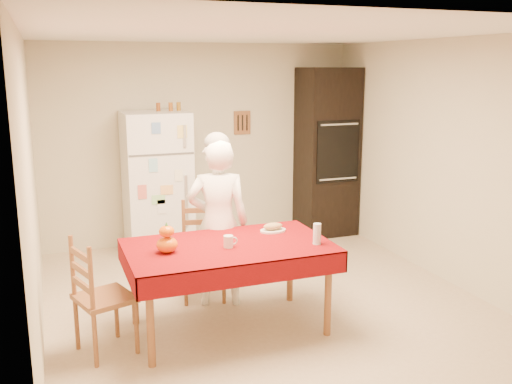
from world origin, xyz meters
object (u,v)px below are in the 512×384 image
seated_woman (218,223)px  chair_left (96,293)px  dining_table (229,253)px  bread_plate (273,231)px  refrigerator (157,183)px  oven_cabinet (327,152)px  coffee_mug (228,242)px  chair_far (203,246)px  pumpkin_lower (167,245)px  wine_glass (317,234)px

seated_woman → chair_left: bearing=43.7°
dining_table → bread_plate: (0.49, 0.22, 0.08)m
refrigerator → oven_cabinet: (2.28, 0.05, 0.25)m
dining_table → coffee_mug: (-0.02, -0.07, 0.12)m
chair_far → oven_cabinet: bearing=48.4°
pumpkin_lower → coffee_mug: bearing=-5.8°
chair_far → refrigerator: bearing=108.2°
chair_far → seated_woman: 0.38m
coffee_mug → chair_left: bearing=178.9°
chair_left → seated_woman: bearing=-80.5°
pumpkin_lower → wine_glass: size_ratio=0.97×
coffee_mug → pumpkin_lower: size_ratio=0.58×
refrigerator → chair_far: bearing=-84.3°
dining_table → bread_plate: 0.55m
dining_table → wine_glass: (0.70, -0.24, 0.16)m
oven_cabinet → coffee_mug: bearing=-131.7°
refrigerator → chair_far: 1.54m
chair_far → bread_plate: size_ratio=3.96×
chair_left → wine_glass: bearing=-114.3°
seated_woman → bread_plate: size_ratio=6.59×
coffee_mug → bread_plate: size_ratio=0.42×
pumpkin_lower → oven_cabinet: bearing=41.8°
chair_left → seated_woman: (1.17, 0.61, 0.28)m
oven_cabinet → seated_woman: 2.73m
refrigerator → bread_plate: bearing=-72.7°
oven_cabinet → bread_plate: bearing=-127.6°
seated_woman → bread_plate: (0.41, -0.34, -0.02)m
dining_table → coffee_mug: 0.14m
seated_woman → bread_plate: seated_woman is taller
bread_plate → chair_far: bearing=130.7°
refrigerator → chair_far: (0.15, -1.50, -0.34)m
seated_woman → coffee_mug: size_ratio=15.82×
chair_left → pumpkin_lower: 0.65m
oven_cabinet → wine_glass: oven_cabinet is taller
oven_cabinet → seated_woman: bearing=-139.0°
coffee_mug → pumpkin_lower: pumpkin_lower is taller
wine_glass → chair_far: bearing=124.0°
wine_glass → bread_plate: bearing=113.9°
dining_table → seated_woman: seated_woman is taller
chair_far → dining_table: bearing=-77.1°
chair_left → pumpkin_lower: (0.57, 0.03, 0.32)m
bread_plate → coffee_mug: bearing=-150.2°
refrigerator → coffee_mug: refrigerator is taller
dining_table → wine_glass: size_ratio=9.66×
refrigerator → bread_plate: size_ratio=7.08×
seated_woman → pumpkin_lower: size_ratio=9.22×
refrigerator → pumpkin_lower: (-0.37, -2.32, -0.02)m
refrigerator → wine_glass: size_ratio=9.66×
oven_cabinet → chair_far: bearing=-144.1°
refrigerator → chair_far: refrigerator is taller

